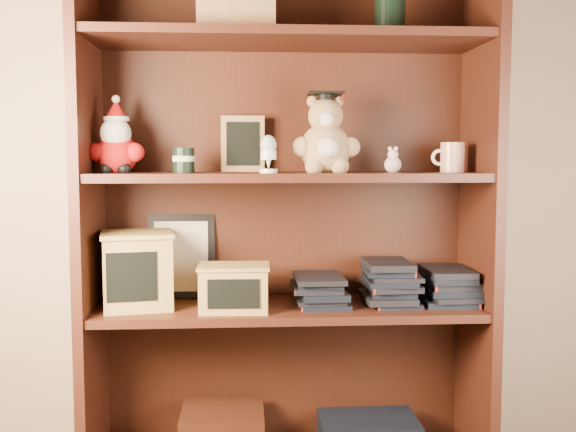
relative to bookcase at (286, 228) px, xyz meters
name	(u,v)px	position (x,y,z in m)	size (l,w,h in m)	color
bookcase	(286,228)	(0.00, 0.00, 0.00)	(1.20, 0.35, 1.60)	#3D1B11
shelf_lower	(288,309)	(0.00, -0.05, -0.24)	(1.14, 0.33, 0.02)	#3D1B11
shelf_upper	(288,177)	(0.00, -0.05, 0.16)	(1.14, 0.33, 0.02)	#3D1B11
santa_plush	(117,144)	(-0.50, -0.06, 0.26)	(0.16, 0.12, 0.23)	#A50F0F
teachers_tin	(184,160)	(-0.30, -0.05, 0.21)	(0.07, 0.07, 0.07)	black
chalkboard_plaque	(243,145)	(-0.13, 0.06, 0.26)	(0.14, 0.07, 0.17)	#9E7547
egg_cup	(269,153)	(-0.06, -0.13, 0.23)	(0.05, 0.05, 0.11)	white
grad_teddy_bear	(326,141)	(0.11, -0.06, 0.26)	(0.20, 0.17, 0.24)	tan
pink_figurine	(393,162)	(0.32, -0.05, 0.20)	(0.05, 0.05, 0.08)	beige
teacher_mug	(452,157)	(0.50, -0.05, 0.22)	(0.10, 0.07, 0.09)	silver
certificate_frame	(181,256)	(-0.33, 0.09, -0.10)	(0.21, 0.05, 0.26)	black
treats_box	(137,269)	(-0.45, -0.05, -0.11)	(0.24, 0.24, 0.22)	tan
pencils_box	(234,287)	(-0.16, -0.12, -0.16)	(0.21, 0.15, 0.13)	tan
book_stack_left	(319,289)	(0.10, -0.05, -0.18)	(0.14, 0.20, 0.10)	black
book_stack_mid	(390,283)	(0.32, -0.05, -0.16)	(0.14, 0.20, 0.13)	black
book_stack_right	(447,287)	(0.49, -0.05, -0.18)	(0.14, 0.20, 0.10)	black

